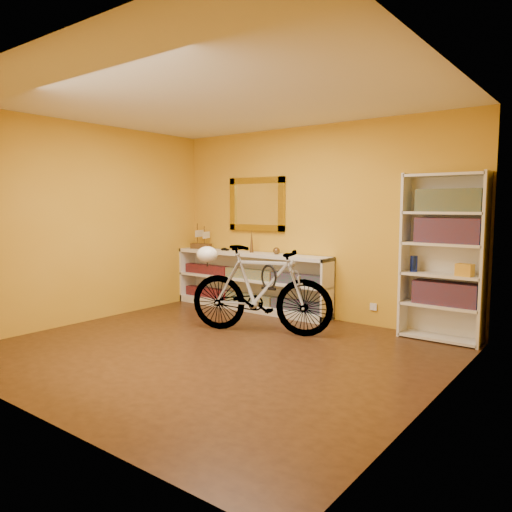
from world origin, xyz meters
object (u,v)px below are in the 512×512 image
Objects in this scene: bicycle at (260,290)px; bookcase at (443,257)px; console_unit at (250,281)px; helmet at (207,254)px.

bookcase is at bearing -80.57° from bicycle.
console_unit is 9.71× the size of helmet.
helmet is at bearing -153.91° from bookcase.
bicycle reaches higher than console_unit.
bicycle is at bearing -151.56° from bookcase.
console_unit is 1.32m from bicycle.
helmet reaches higher than console_unit.
helmet is (0.25, -1.19, 0.51)m from console_unit.
bookcase is 2.75m from helmet.
bicycle is (-1.82, -0.99, -0.42)m from bookcase.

